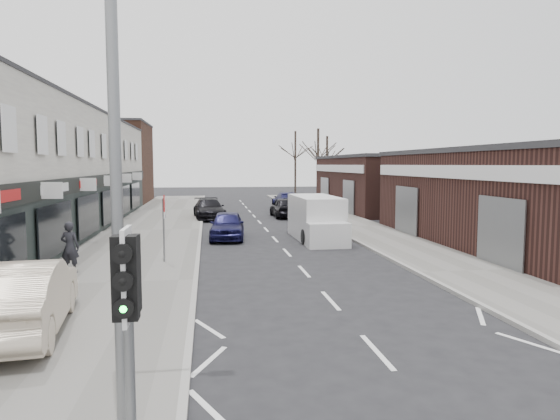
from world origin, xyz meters
name	(u,v)px	position (x,y,z in m)	size (l,w,h in m)	color
ground	(416,395)	(0.00, 0.00, 0.00)	(160.00, 160.00, 0.00)	black
pavement_left	(152,231)	(-6.75, 22.00, 0.06)	(5.50, 64.00, 0.12)	slate
pavement_right	(358,227)	(5.75, 22.00, 0.06)	(3.50, 64.00, 0.12)	slate
shop_terrace_left	(10,172)	(-13.50, 19.50, 3.55)	(8.00, 41.00, 7.10)	silver
brick_block_far	(108,164)	(-13.50, 45.00, 4.00)	(8.00, 10.00, 8.00)	#4A2C1F
right_unit_near	(544,200)	(12.50, 14.00, 2.25)	(10.00, 18.00, 4.50)	#381E19
right_unit_far	(392,184)	(12.50, 34.00, 2.25)	(10.00, 16.00, 4.50)	#381E19
tree_far_a	(318,199)	(9.00, 48.00, 0.00)	(3.60, 3.60, 8.00)	#382D26
tree_far_b	(327,196)	(11.50, 54.00, 0.00)	(3.60, 3.60, 7.50)	#382D26
tree_far_c	(295,193)	(8.50, 60.00, 0.00)	(3.60, 3.60, 8.50)	#382D26
traffic_light	(128,298)	(-4.40, -2.02, 2.41)	(0.28, 0.60, 3.10)	slate
street_lamp	(128,113)	(-4.53, -0.80, 4.62)	(2.23, 0.22, 8.00)	slate
warning_sign	(164,209)	(-5.16, 12.00, 2.20)	(0.12, 0.80, 2.70)	slate
white_van	(316,219)	(2.14, 17.64, 1.07)	(2.15, 5.87, 2.27)	silver
sedan_on_pavement	(21,297)	(-7.67, 3.94, 0.96)	(1.78, 5.11, 1.68)	beige
pedestrian	(70,247)	(-8.30, 10.42, 1.03)	(0.67, 0.44, 1.83)	black
parked_car_left_a	(227,225)	(-2.48, 18.50, 0.74)	(1.74, 4.32, 1.47)	#13133C
parked_car_left_b	(209,209)	(-3.40, 28.45, 0.73)	(2.05, 5.03, 1.46)	black
parked_car_right_a	(323,223)	(2.58, 18.05, 0.82)	(1.73, 4.97, 1.64)	beige
parked_car_right_b	(285,207)	(2.20, 28.83, 0.76)	(1.79, 4.46, 1.52)	black
parked_car_right_c	(286,200)	(3.50, 36.24, 0.74)	(2.08, 5.12, 1.49)	#13143C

